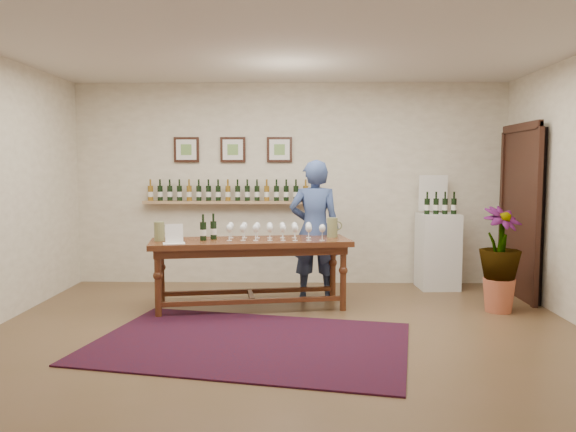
{
  "coord_description": "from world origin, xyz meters",
  "views": [
    {
      "loc": [
        0.12,
        -5.37,
        1.64
      ],
      "look_at": [
        0.0,
        0.8,
        1.1
      ],
      "focal_mm": 35.0,
      "sensor_mm": 36.0,
      "label": 1
    }
  ],
  "objects_px": {
    "tasting_table": "(251,250)",
    "potted_plant": "(500,259)",
    "display_pedestal": "(438,251)",
    "person": "(315,230)"
  },
  "relations": [
    {
      "from": "tasting_table",
      "to": "display_pedestal",
      "type": "relative_size",
      "value": 2.33
    },
    {
      "from": "display_pedestal",
      "to": "person",
      "type": "distance_m",
      "value": 1.82
    },
    {
      "from": "display_pedestal",
      "to": "person",
      "type": "xyz_separation_m",
      "value": [
        -1.68,
        -0.61,
        0.36
      ]
    },
    {
      "from": "display_pedestal",
      "to": "potted_plant",
      "type": "distance_m",
      "value": 1.31
    },
    {
      "from": "display_pedestal",
      "to": "person",
      "type": "relative_size",
      "value": 0.59
    },
    {
      "from": "tasting_table",
      "to": "display_pedestal",
      "type": "bearing_deg",
      "value": 15.51
    },
    {
      "from": "person",
      "to": "tasting_table",
      "type": "bearing_deg",
      "value": 38.31
    },
    {
      "from": "tasting_table",
      "to": "person",
      "type": "bearing_deg",
      "value": 25.7
    },
    {
      "from": "potted_plant",
      "to": "person",
      "type": "xyz_separation_m",
      "value": [
        -2.07,
        0.63,
        0.26
      ]
    },
    {
      "from": "tasting_table",
      "to": "potted_plant",
      "type": "bearing_deg",
      "value": -11.7
    }
  ]
}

